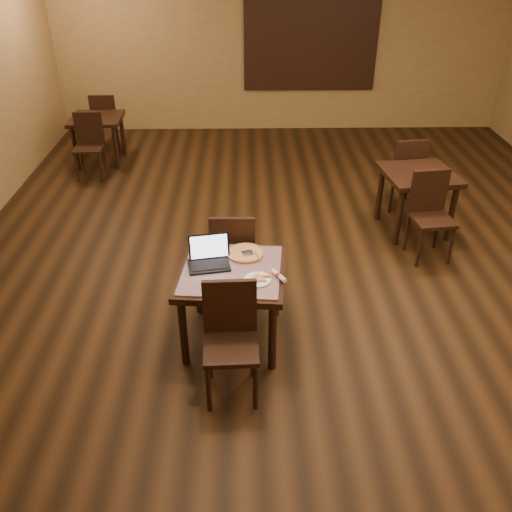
{
  "coord_description": "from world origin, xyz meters",
  "views": [
    {
      "loc": [
        -0.67,
        -5.02,
        3.32
      ],
      "look_at": [
        -0.58,
        -1.0,
        0.85
      ],
      "focal_mm": 38.0,
      "sensor_mm": 36.0,
      "label": 1
    }
  ],
  "objects_px": {
    "chair_main_near": "(231,333)",
    "chair_main_far": "(233,252)",
    "other_table_b": "(97,125)",
    "other_table_b_chair_far": "(106,119)",
    "laptop": "(209,257)",
    "other_table_a": "(418,182)",
    "other_table_a_chair_near": "(430,210)",
    "tiled_table": "(232,279)",
    "pizza_pan": "(245,254)",
    "other_table_a_chair_far": "(406,170)",
    "other_table_b_chair_near": "(89,141)"
  },
  "relations": [
    {
      "from": "chair_main_near",
      "to": "other_table_b",
      "type": "height_order",
      "value": "chair_main_near"
    },
    {
      "from": "other_table_b_chair_far",
      "to": "other_table_b",
      "type": "bearing_deg",
      "value": 88.18
    },
    {
      "from": "other_table_a_chair_near",
      "to": "pizza_pan",
      "type": "bearing_deg",
      "value": -156.31
    },
    {
      "from": "laptop",
      "to": "other_table_b",
      "type": "relative_size",
      "value": 0.49
    },
    {
      "from": "pizza_pan",
      "to": "other_table_a",
      "type": "relative_size",
      "value": 0.37
    },
    {
      "from": "other_table_b_chair_far",
      "to": "laptop",
      "type": "bearing_deg",
      "value": 110.64
    },
    {
      "from": "other_table_a_chair_far",
      "to": "other_table_b",
      "type": "relative_size",
      "value": 1.24
    },
    {
      "from": "other_table_b",
      "to": "other_table_b_chair_far",
      "type": "relative_size",
      "value": 0.85
    },
    {
      "from": "other_table_b",
      "to": "other_table_b_chair_near",
      "type": "bearing_deg",
      "value": -91.82
    },
    {
      "from": "chair_main_far",
      "to": "pizza_pan",
      "type": "bearing_deg",
      "value": 109.14
    },
    {
      "from": "other_table_a",
      "to": "other_table_a_chair_near",
      "type": "bearing_deg",
      "value": -98.24
    },
    {
      "from": "chair_main_near",
      "to": "laptop",
      "type": "bearing_deg",
      "value": 103.29
    },
    {
      "from": "tiled_table",
      "to": "chair_main_far",
      "type": "distance_m",
      "value": 0.62
    },
    {
      "from": "tiled_table",
      "to": "laptop",
      "type": "bearing_deg",
      "value": 157.39
    },
    {
      "from": "other_table_a_chair_near",
      "to": "other_table_a",
      "type": "bearing_deg",
      "value": 81.76
    },
    {
      "from": "other_table_b_chair_near",
      "to": "other_table_b_chair_far",
      "type": "xyz_separation_m",
      "value": [
        0.0,
        1.11,
        0.0
      ]
    },
    {
      "from": "chair_main_far",
      "to": "other_table_a_chair_near",
      "type": "relative_size",
      "value": 1.0
    },
    {
      "from": "pizza_pan",
      "to": "other_table_a",
      "type": "distance_m",
      "value": 2.79
    },
    {
      "from": "other_table_a",
      "to": "other_table_b_chair_near",
      "type": "bearing_deg",
      "value": 150.39
    },
    {
      "from": "chair_main_near",
      "to": "other_table_b_chair_near",
      "type": "relative_size",
      "value": 1.04
    },
    {
      "from": "laptop",
      "to": "other_table_a_chair_near",
      "type": "height_order",
      "value": "laptop"
    },
    {
      "from": "other_table_a_chair_near",
      "to": "other_table_b_chair_far",
      "type": "height_order",
      "value": "other_table_a_chair_near"
    },
    {
      "from": "chair_main_near",
      "to": "other_table_a_chair_far",
      "type": "xyz_separation_m",
      "value": [
        2.23,
        3.27,
        0.01
      ]
    },
    {
      "from": "pizza_pan",
      "to": "chair_main_far",
      "type": "bearing_deg",
      "value": 108.09
    },
    {
      "from": "other_table_a",
      "to": "other_table_a_chair_far",
      "type": "xyz_separation_m",
      "value": [
        0.01,
        0.58,
        -0.08
      ]
    },
    {
      "from": "chair_main_near",
      "to": "chair_main_far",
      "type": "height_order",
      "value": "chair_main_far"
    },
    {
      "from": "pizza_pan",
      "to": "other_table_b_chair_far",
      "type": "relative_size",
      "value": 0.36
    },
    {
      "from": "tiled_table",
      "to": "other_table_b",
      "type": "relative_size",
      "value": 1.25
    },
    {
      "from": "other_table_a_chair_far",
      "to": "chair_main_near",
      "type": "bearing_deg",
      "value": 48.48
    },
    {
      "from": "pizza_pan",
      "to": "other_table_b",
      "type": "xyz_separation_m",
      "value": [
        -2.32,
        4.21,
        -0.16
      ]
    },
    {
      "from": "other_table_a",
      "to": "other_table_b",
      "type": "xyz_separation_m",
      "value": [
        -4.42,
        2.38,
        -0.03
      ]
    },
    {
      "from": "other_table_a",
      "to": "laptop",
      "type": "bearing_deg",
      "value": -148.1
    },
    {
      "from": "other_table_a_chair_far",
      "to": "other_table_b",
      "type": "xyz_separation_m",
      "value": [
        -4.44,
        1.8,
        0.05
      ]
    },
    {
      "from": "chair_main_far",
      "to": "other_table_a",
      "type": "distance_m",
      "value": 2.66
    },
    {
      "from": "other_table_b_chair_far",
      "to": "tiled_table",
      "type": "bearing_deg",
      "value": 112.15
    },
    {
      "from": "chair_main_far",
      "to": "pizza_pan",
      "type": "height_order",
      "value": "chair_main_far"
    },
    {
      "from": "chair_main_near",
      "to": "other_table_a_chair_far",
      "type": "bearing_deg",
      "value": 53.65
    },
    {
      "from": "tiled_table",
      "to": "other_table_a_chair_near",
      "type": "bearing_deg",
      "value": 39.55
    },
    {
      "from": "chair_main_near",
      "to": "other_table_a_chair_near",
      "type": "xyz_separation_m",
      "value": [
        2.21,
        2.1,
        0.01
      ]
    },
    {
      "from": "laptop",
      "to": "other_table_b_chair_near",
      "type": "relative_size",
      "value": 0.42
    },
    {
      "from": "chair_main_far",
      "to": "other_table_a_chair_far",
      "type": "height_order",
      "value": "other_table_a_chair_far"
    },
    {
      "from": "other_table_b",
      "to": "other_table_b_chair_far",
      "type": "height_order",
      "value": "other_table_b_chair_far"
    },
    {
      "from": "tiled_table",
      "to": "other_table_a",
      "type": "relative_size",
      "value": 1.09
    },
    {
      "from": "laptop",
      "to": "pizza_pan",
      "type": "relative_size",
      "value": 1.16
    },
    {
      "from": "other_table_b_chair_near",
      "to": "other_table_b_chair_far",
      "type": "bearing_deg",
      "value": 88.18
    },
    {
      "from": "other_table_a_chair_far",
      "to": "other_table_b_chair_far",
      "type": "relative_size",
      "value": 1.05
    },
    {
      "from": "tiled_table",
      "to": "chair_main_far",
      "type": "relative_size",
      "value": 1.01
    },
    {
      "from": "tiled_table",
      "to": "other_table_b_chair_near",
      "type": "height_order",
      "value": "other_table_b_chair_near"
    },
    {
      "from": "other_table_b",
      "to": "other_table_b_chair_near",
      "type": "height_order",
      "value": "other_table_b_chair_near"
    },
    {
      "from": "tiled_table",
      "to": "other_table_b",
      "type": "xyz_separation_m",
      "value": [
        -2.2,
        4.45,
        -0.05
      ]
    }
  ]
}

